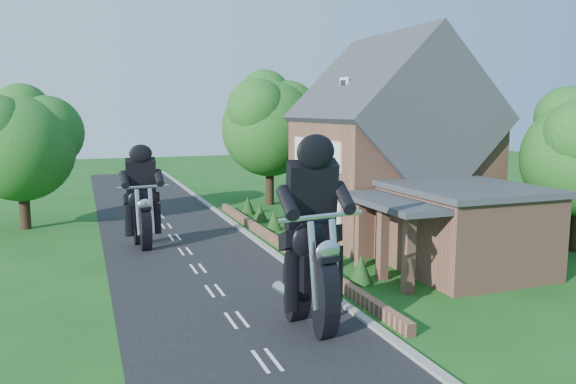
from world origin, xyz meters
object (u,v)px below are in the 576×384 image
object	(u,v)px
house	(389,151)
motorcycle_lead	(311,302)
garden_wall	(281,245)
annex	(462,227)
motorcycle_follow	(143,233)

from	to	relation	value
house	motorcycle_lead	size ratio (longest dim) A/B	5.57
motorcycle_lead	garden_wall	bearing A→B (deg)	-113.55
annex	motorcycle_lead	world-z (taller)	annex
annex	motorcycle_follow	size ratio (longest dim) A/B	4.53
garden_wall	house	distance (m)	7.52
house	motorcycle_follow	bearing A→B (deg)	173.63
house	motorcycle_follow	xyz separation A→B (m)	(-12.20, 1.36, -3.62)
motorcycle_lead	motorcycle_follow	xyz separation A→B (m)	(-3.56, 11.84, -0.13)
annex	motorcycle_lead	size ratio (longest dim) A/B	3.84
motorcycle_follow	motorcycle_lead	bearing A→B (deg)	100.44
house	motorcycle_lead	xyz separation A→B (m)	(-8.64, -10.48, -3.49)
motorcycle_follow	house	bearing A→B (deg)	167.33
garden_wall	annex	size ratio (longest dim) A/B	3.12
annex	motorcycle_lead	bearing A→B (deg)	-155.37
house	motorcycle_lead	distance (m)	14.02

